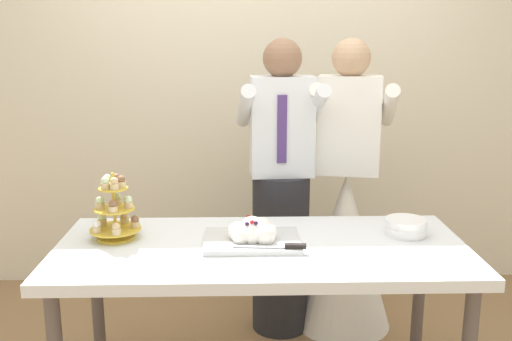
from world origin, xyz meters
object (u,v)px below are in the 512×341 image
main_cake_tray (253,235)px  person_bride (345,230)px  cupcake_stand (115,211)px  plate_stack (406,227)px  person_groom (281,205)px  dessert_table (262,261)px

main_cake_tray → person_bride: (0.54, 0.73, -0.23)m
cupcake_stand → plate_stack: size_ratio=1.57×
cupcake_stand → person_groom: (0.79, 0.61, -0.16)m
plate_stack → dessert_table: bearing=-170.4°
dessert_table → person_bride: person_bride is taller
dessert_table → person_bride: size_ratio=1.08×
main_cake_tray → plate_stack: main_cake_tray is taller
main_cake_tray → person_bride: 0.94m
plate_stack → person_bride: person_bride is taller
person_groom → person_bride: bearing=5.5°
plate_stack → person_bride: (-0.16, 0.63, -0.23)m
person_groom → main_cake_tray: bearing=-103.9°
person_bride → dessert_table: bearing=-124.3°
cupcake_stand → person_groom: 1.01m
dessert_table → cupcake_stand: (-0.65, 0.10, 0.20)m
dessert_table → person_bride: (0.51, 0.74, -0.12)m
dessert_table → person_bride: bearing=55.7°
main_cake_tray → cupcake_stand: bearing=172.4°
main_cake_tray → person_groom: person_groom is taller
main_cake_tray → plate_stack: (0.71, 0.10, -0.00)m
plate_stack → person_bride: size_ratio=0.12×
cupcake_stand → plate_stack: bearing=0.6°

